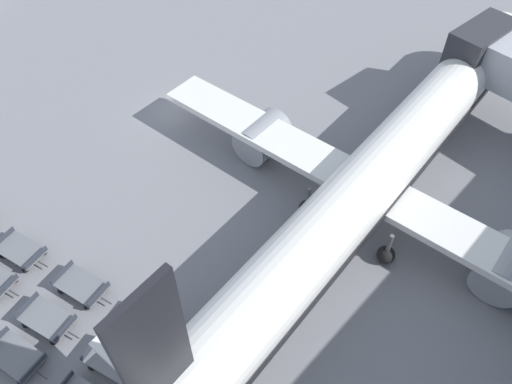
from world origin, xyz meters
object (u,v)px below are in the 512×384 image
airplane (378,173)px  baggage_dolly_row_near_col_c (16,357)px  baggage_dolly_row_mid_b_col_c (82,286)px  baggage_dolly_row_mid_a_col_c (47,319)px  baggage_dolly_row_mid_a_col_d (115,361)px  baggage_dolly_row_mid_b_col_b (21,251)px  baggage_dolly_row_mid_b_col_d (149,325)px

airplane → baggage_dolly_row_near_col_c: airplane is taller
baggage_dolly_row_near_col_c → baggage_dolly_row_mid_b_col_c: bearing=102.8°
baggage_dolly_row_mid_a_col_c → baggage_dolly_row_mid_a_col_d: bearing=13.4°
baggage_dolly_row_near_col_c → baggage_dolly_row_mid_a_col_c: bearing=106.5°
airplane → baggage_dolly_row_mid_a_col_d: airplane is taller
airplane → baggage_dolly_row_mid_b_col_c: (-7.74, -15.30, -2.44)m
baggage_dolly_row_mid_b_col_b → baggage_dolly_row_mid_a_col_d: bearing=-1.5°
baggage_dolly_row_mid_b_col_c → baggage_dolly_row_mid_a_col_d: bearing=-15.2°
baggage_dolly_row_mid_b_col_b → baggage_dolly_row_mid_b_col_c: size_ratio=1.00×
airplane → baggage_dolly_row_near_col_c: size_ratio=11.17×
baggage_dolly_row_mid_a_col_d → baggage_dolly_row_mid_b_col_b: (-8.97, 0.23, 0.00)m
baggage_dolly_row_mid_a_col_c → baggage_dolly_row_mid_a_col_d: 4.34m
baggage_dolly_row_mid_a_col_c → baggage_dolly_row_mid_b_col_c: 2.29m
baggage_dolly_row_mid_b_col_c → baggage_dolly_row_mid_b_col_d: size_ratio=1.00×
airplane → baggage_dolly_row_mid_a_col_d: bearing=-100.8°
baggage_dolly_row_mid_b_col_c → baggage_dolly_row_mid_b_col_d: bearing=13.2°
airplane → baggage_dolly_row_mid_a_col_c: size_ratio=11.17×
airplane → baggage_dolly_row_mid_a_col_d: size_ratio=11.17×
baggage_dolly_row_mid_a_col_d → baggage_dolly_row_mid_b_col_c: bearing=164.8°
baggage_dolly_row_mid_a_col_d → baggage_dolly_row_mid_b_col_c: 4.76m
baggage_dolly_row_mid_a_col_d → baggage_dolly_row_mid_b_col_b: 8.97m
baggage_dolly_row_near_col_c → baggage_dolly_row_mid_a_col_d: 4.74m
baggage_dolly_row_mid_a_col_d → baggage_dolly_row_near_col_c: bearing=-139.6°
airplane → baggage_dolly_row_mid_b_col_c: airplane is taller
airplane → baggage_dolly_row_mid_b_col_d: bearing=-103.6°
baggage_dolly_row_mid_a_col_c → baggage_dolly_row_mid_b_col_d: bearing=39.8°
baggage_dolly_row_mid_a_col_c → baggage_dolly_row_mid_b_col_c: (-0.37, 2.26, 0.00)m
baggage_dolly_row_mid_b_col_c → baggage_dolly_row_mid_b_col_d: same height
baggage_dolly_row_near_col_c → baggage_dolly_row_mid_b_col_c: size_ratio=1.00×
baggage_dolly_row_mid_a_col_c → baggage_dolly_row_mid_b_col_c: bearing=99.2°
baggage_dolly_row_near_col_c → baggage_dolly_row_mid_b_col_c: 4.43m
baggage_dolly_row_mid_a_col_d → baggage_dolly_row_mid_b_col_c: same height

